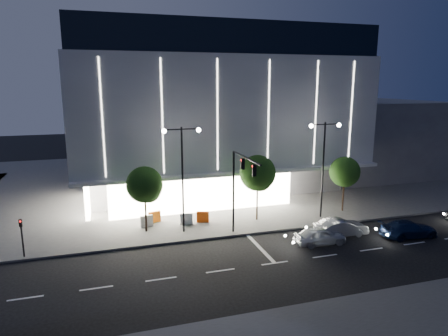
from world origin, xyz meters
name	(u,v)px	position (x,y,z in m)	size (l,w,h in m)	color
ground	(241,258)	(0.00, 0.00, 0.00)	(160.00, 160.00, 0.00)	black
sidewalk_museum	(216,178)	(5.00, 24.00, 0.07)	(70.00, 40.00, 0.15)	#474747
museum	(204,109)	(2.98, 22.31, 9.27)	(30.00, 25.80, 18.00)	#4C4C51
annex_building	(356,135)	(26.00, 24.00, 5.00)	(16.00, 20.00, 10.00)	#4C4C51
traffic_mast	(239,179)	(1.00, 3.34, 5.03)	(0.33, 5.89, 7.07)	black
street_lamp_west	(182,164)	(-3.00, 6.00, 5.96)	(3.16, 0.36, 9.00)	black
street_lamp_east	(324,156)	(10.00, 6.00, 5.96)	(3.16, 0.36, 9.00)	black
ped_signal_far	(22,234)	(-15.00, 4.50, 1.89)	(0.22, 0.24, 3.00)	black
tree_left	(145,187)	(-5.97, 7.02, 4.03)	(3.02, 3.02, 5.72)	black
tree_mid	(258,175)	(4.03, 7.02, 4.33)	(3.25, 3.25, 6.15)	black
tree_right	(345,173)	(13.03, 7.02, 3.88)	(2.91, 2.91, 5.51)	black
car_lead	(320,236)	(6.76, 0.57, 0.70)	(1.64, 4.08, 1.39)	#AFB2B7
car_second	(341,227)	(9.31, 1.62, 0.73)	(1.54, 4.43, 1.46)	#B1B3B9
car_third	(409,229)	(14.50, -0.21, 0.69)	(1.93, 4.75, 1.38)	#111E41
barrier_a	(155,217)	(-5.05, 9.02, 0.65)	(1.10, 0.25, 1.00)	#D65B0B
barrier_b	(147,221)	(-5.85, 8.13, 0.65)	(1.10, 0.25, 1.00)	silver
barrier_c	(203,217)	(-0.90, 7.78, 0.65)	(1.10, 0.25, 1.00)	#F6520D
barrier_d	(186,219)	(-2.42, 7.69, 0.65)	(1.10, 0.25, 1.00)	silver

